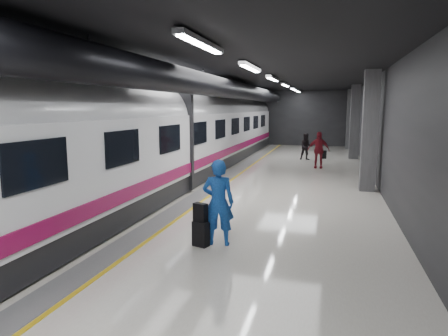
% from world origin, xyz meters
% --- Properties ---
extents(ground, '(40.00, 40.00, 0.00)m').
position_xyz_m(ground, '(0.00, 0.00, 0.00)').
color(ground, silver).
rests_on(ground, ground).
extents(platform_hall, '(10.02, 40.02, 4.51)m').
position_xyz_m(platform_hall, '(-0.29, 0.96, 3.54)').
color(platform_hall, black).
rests_on(platform_hall, ground).
extents(train, '(3.05, 38.00, 4.05)m').
position_xyz_m(train, '(-3.25, -0.00, 2.07)').
color(train, black).
rests_on(train, ground).
extents(traveler_main, '(0.79, 0.59, 1.98)m').
position_xyz_m(traveler_main, '(0.73, -5.29, 0.99)').
color(traveler_main, blue).
rests_on(traveler_main, ground).
extents(suitcase_main, '(0.40, 0.32, 0.58)m').
position_xyz_m(suitcase_main, '(0.38, -5.50, 0.29)').
color(suitcase_main, black).
rests_on(suitcase_main, ground).
extents(shoulder_bag, '(0.35, 0.26, 0.42)m').
position_xyz_m(shoulder_bag, '(0.37, -5.49, 0.78)').
color(shoulder_bag, black).
rests_on(shoulder_bag, suitcase_main).
extents(traveler_far_a, '(0.91, 0.79, 1.61)m').
position_xyz_m(traveler_far_a, '(1.77, 10.54, 0.81)').
color(traveler_far_a, black).
rests_on(traveler_far_a, ground).
extents(traveler_far_b, '(1.12, 0.50, 1.89)m').
position_xyz_m(traveler_far_b, '(2.57, 7.39, 0.95)').
color(traveler_far_b, maroon).
rests_on(traveler_far_b, ground).
extents(suitcase_far, '(0.36, 0.26, 0.50)m').
position_xyz_m(suitcase_far, '(2.77, 11.47, 0.25)').
color(suitcase_far, black).
rests_on(suitcase_far, ground).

